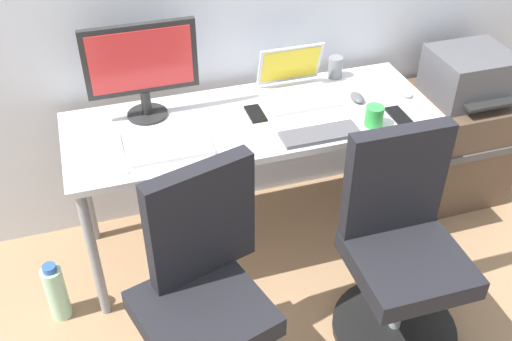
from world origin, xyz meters
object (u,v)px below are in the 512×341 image
object	(u,v)px
desktop_monitor	(141,65)
office_chair_left	(203,298)
open_laptop	(296,85)
coffee_mug	(374,116)
water_bottle_on_floor	(56,292)
side_cabinet	(453,143)
office_chair_right	(400,251)
printer	(469,75)

from	to	relation	value
desktop_monitor	office_chair_left	bearing A→B (deg)	-87.35
open_laptop	coffee_mug	bearing A→B (deg)	-56.13
water_bottle_on_floor	desktop_monitor	size ratio (longest dim) A/B	0.65
side_cabinet	water_bottle_on_floor	bearing A→B (deg)	-171.97
office_chair_right	side_cabinet	bearing A→B (deg)	45.44
coffee_mug	desktop_monitor	bearing A→B (deg)	158.09
printer	coffee_mug	xyz separation A→B (m)	(-0.69, -0.30, 0.06)
office_chair_right	coffee_mug	size ratio (longest dim) A/B	10.22
water_bottle_on_floor	desktop_monitor	bearing A→B (deg)	35.42
side_cabinet	coffee_mug	distance (m)	0.89
office_chair_right	water_bottle_on_floor	world-z (taller)	office_chair_right
office_chair_left	open_laptop	xyz separation A→B (m)	(0.65, 0.81, 0.37)
open_laptop	coffee_mug	distance (m)	0.42
water_bottle_on_floor	open_laptop	xyz separation A→B (m)	(1.22, 0.35, 0.64)
side_cabinet	printer	size ratio (longest dim) A/B	1.50
desktop_monitor	printer	bearing A→B (deg)	-2.64
side_cabinet	office_chair_left	bearing A→B (deg)	-154.06
printer	desktop_monitor	world-z (taller)	desktop_monitor
open_laptop	coffee_mug	world-z (taller)	open_laptop
office_chair_right	water_bottle_on_floor	distance (m)	1.49
desktop_monitor	open_laptop	size ratio (longest dim) A/B	1.55
office_chair_right	side_cabinet	xyz separation A→B (m)	(0.75, 0.76, -0.12)
office_chair_right	open_laptop	xyz separation A→B (m)	(-0.17, 0.81, 0.37)
office_chair_right	desktop_monitor	world-z (taller)	desktop_monitor
printer	office_chair_left	bearing A→B (deg)	-154.09
side_cabinet	coffee_mug	world-z (taller)	coffee_mug
office_chair_left	water_bottle_on_floor	distance (m)	0.78
printer	open_laptop	xyz separation A→B (m)	(-0.92, 0.05, 0.07)
side_cabinet	printer	distance (m)	0.42
desktop_monitor	coffee_mug	bearing A→B (deg)	-21.91
water_bottle_on_floor	printer	bearing A→B (deg)	8.00
office_chair_left	side_cabinet	bearing A→B (deg)	25.94
desktop_monitor	side_cabinet	bearing A→B (deg)	-2.61
open_laptop	office_chair_right	bearing A→B (deg)	-78.34
office_chair_left	open_laptop	bearing A→B (deg)	51.15
side_cabinet	water_bottle_on_floor	distance (m)	2.17
printer	open_laptop	size ratio (longest dim) A/B	1.29
office_chair_left	side_cabinet	xyz separation A→B (m)	(1.57, 0.76, -0.12)
printer	coffee_mug	bearing A→B (deg)	-156.47
water_bottle_on_floor	side_cabinet	bearing A→B (deg)	8.03
desktop_monitor	coffee_mug	xyz separation A→B (m)	(0.93, -0.37, -0.20)
office_chair_left	printer	world-z (taller)	office_chair_left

